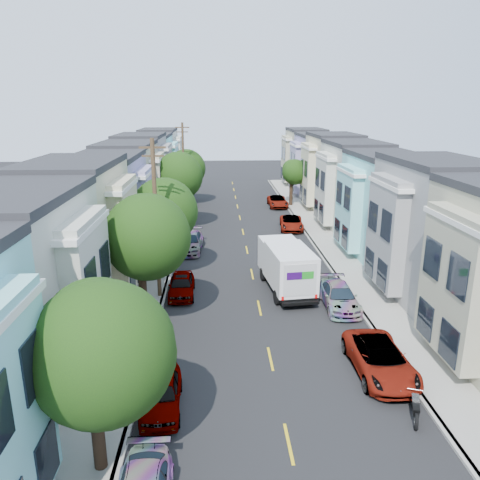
% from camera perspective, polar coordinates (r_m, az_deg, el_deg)
% --- Properties ---
extents(ground, '(160.00, 160.00, 0.00)m').
position_cam_1_polar(ground, '(29.07, 2.38, -8.30)').
color(ground, black).
rests_on(ground, ground).
extents(road_slab, '(12.00, 70.00, 0.02)m').
position_cam_1_polar(road_slab, '(43.13, 0.58, -0.04)').
color(road_slab, black).
rests_on(road_slab, ground).
extents(curb_left, '(0.30, 70.00, 0.15)m').
position_cam_1_polar(curb_left, '(43.18, -7.46, -0.07)').
color(curb_left, gray).
rests_on(curb_left, ground).
extents(curb_right, '(0.30, 70.00, 0.15)m').
position_cam_1_polar(curb_right, '(43.88, 8.49, 0.15)').
color(curb_right, gray).
rests_on(curb_right, ground).
extents(sidewalk_left, '(2.60, 70.00, 0.15)m').
position_cam_1_polar(sidewalk_left, '(43.31, -9.17, -0.09)').
color(sidewalk_left, gray).
rests_on(sidewalk_left, ground).
extents(sidewalk_right, '(2.60, 70.00, 0.15)m').
position_cam_1_polar(sidewalk_right, '(44.16, 10.15, 0.18)').
color(sidewalk_right, gray).
rests_on(sidewalk_right, ground).
extents(centerline, '(0.12, 70.00, 0.01)m').
position_cam_1_polar(centerline, '(43.13, 0.58, -0.05)').
color(centerline, gold).
rests_on(centerline, ground).
extents(townhouse_row_left, '(5.00, 70.00, 8.50)m').
position_cam_1_polar(townhouse_row_left, '(43.91, -14.10, -0.25)').
color(townhouse_row_left, '#86DADB').
rests_on(townhouse_row_left, ground).
extents(townhouse_row_right, '(5.00, 70.00, 8.50)m').
position_cam_1_polar(townhouse_row_right, '(45.18, 14.85, 0.15)').
color(townhouse_row_right, '#86DADB').
rests_on(townhouse_row_right, ground).
extents(tree_a, '(4.70, 4.70, 6.82)m').
position_cam_1_polar(tree_a, '(15.85, -16.74, -13.09)').
color(tree_a, black).
rests_on(tree_a, ground).
extents(tree_b, '(4.61, 4.61, 7.66)m').
position_cam_1_polar(tree_b, '(25.02, -11.46, 0.30)').
color(tree_b, black).
rests_on(tree_b, ground).
extents(tree_c, '(4.70, 4.70, 7.25)m').
position_cam_1_polar(tree_c, '(33.04, -9.40, 3.43)').
color(tree_c, black).
rests_on(tree_c, ground).
extents(tree_d, '(4.70, 4.70, 7.75)m').
position_cam_1_polar(tree_d, '(46.06, -7.63, 7.69)').
color(tree_d, black).
rests_on(tree_d, ground).
extents(tree_e, '(4.70, 4.70, 6.89)m').
position_cam_1_polar(tree_e, '(58.46, -6.64, 8.65)').
color(tree_e, black).
rests_on(tree_e, ground).
extents(tree_far_r, '(3.10, 3.10, 5.75)m').
position_cam_1_polar(tree_far_r, '(57.69, 6.60, 8.17)').
color(tree_far_r, black).
rests_on(tree_far_r, ground).
extents(utility_pole_near, '(1.60, 0.26, 10.00)m').
position_cam_1_polar(utility_pole_near, '(29.41, -10.19, 2.37)').
color(utility_pole_near, '#42301E').
rests_on(utility_pole_near, ground).
extents(utility_pole_far, '(1.60, 0.26, 10.00)m').
position_cam_1_polar(utility_pole_far, '(54.91, -6.89, 8.83)').
color(utility_pole_far, '#42301E').
rests_on(utility_pole_far, ground).
extents(fedex_truck, '(2.54, 6.59, 3.16)m').
position_cam_1_polar(fedex_truck, '(31.25, 5.66, -3.10)').
color(fedex_truck, silver).
rests_on(fedex_truck, ground).
extents(lead_sedan, '(2.22, 4.25, 1.22)m').
position_cam_1_polar(lead_sedan, '(37.72, 5.30, -1.54)').
color(lead_sedan, black).
rests_on(lead_sedan, ground).
extents(parked_left_b, '(1.77, 4.25, 1.36)m').
position_cam_1_polar(parked_left_b, '(20.35, -9.56, -17.96)').
color(parked_left_b, '#080B3A').
rests_on(parked_left_b, ground).
extents(parked_left_c, '(1.71, 4.33, 1.40)m').
position_cam_1_polar(parked_left_c, '(30.88, -7.13, -5.51)').
color(parked_left_c, '#9E9FA2').
rests_on(parked_left_c, ground).
extents(parked_left_d, '(2.40, 5.21, 1.53)m').
position_cam_1_polar(parked_left_d, '(40.10, -6.17, -0.26)').
color(parked_left_d, '#450516').
rests_on(parked_left_d, ground).
extents(parked_right_a, '(2.47, 5.27, 1.46)m').
position_cam_1_polar(parked_right_a, '(23.15, 16.72, -13.80)').
color(parked_right_a, '#4A4B4C').
rests_on(parked_right_a, ground).
extents(parked_right_b, '(2.05, 4.69, 1.40)m').
position_cam_1_polar(parked_right_b, '(29.53, 11.99, -6.78)').
color(parked_right_b, white).
rests_on(parked_right_b, ground).
extents(parked_right_c, '(2.67, 5.00, 1.34)m').
position_cam_1_polar(parked_right_c, '(47.05, 6.28, 2.07)').
color(parked_right_c, black).
rests_on(parked_right_c, ground).
extents(parked_right_d, '(2.27, 4.87, 1.35)m').
position_cam_1_polar(parked_right_d, '(57.50, 4.61, 4.70)').
color(parked_right_d, black).
rests_on(parked_right_d, ground).
extents(motorcycle, '(0.28, 2.04, 0.81)m').
position_cam_1_polar(motorcycle, '(20.95, 20.53, -18.61)').
color(motorcycle, black).
rests_on(motorcycle, ground).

